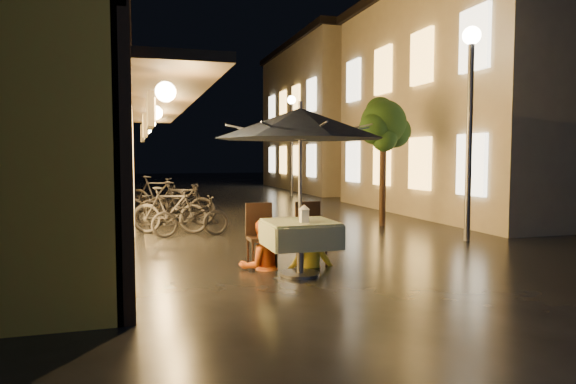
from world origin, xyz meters
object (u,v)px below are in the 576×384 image
object	(u,v)px
table_lantern	(304,213)
person_yellow	(310,221)
cafe_table	(300,234)
patio_umbrella	(300,124)
bicycle_0	(190,216)
streetlamp_near	(470,94)
person_orange	(261,221)

from	to	relation	value
table_lantern	person_yellow	distance (m)	0.81
cafe_table	patio_umbrella	xyz separation A→B (m)	(-0.00, -0.00, 1.56)
patio_umbrella	person_yellow	world-z (taller)	patio_umbrella
cafe_table	table_lantern	xyz separation A→B (m)	(0.00, -0.18, 0.33)
cafe_table	person_yellow	world-z (taller)	person_yellow
patio_umbrella	bicycle_0	distance (m)	4.52
streetlamp_near	person_yellow	bearing A→B (deg)	-160.34
cafe_table	patio_umbrella	world-z (taller)	patio_umbrella
cafe_table	patio_umbrella	bearing A→B (deg)	-176.42
table_lantern	person_orange	world-z (taller)	person_orange
person_yellow	streetlamp_near	bearing A→B (deg)	-158.24
streetlamp_near	cafe_table	size ratio (longest dim) A/B	4.27
patio_umbrella	person_yellow	xyz separation A→B (m)	(0.33, 0.53, -1.45)
cafe_table	patio_umbrella	distance (m)	1.56
cafe_table	person_yellow	bearing A→B (deg)	57.78
cafe_table	bicycle_0	distance (m)	4.18
cafe_table	bicycle_0	size ratio (longest dim) A/B	0.61
streetlamp_near	cafe_table	xyz separation A→B (m)	(-4.13, -1.88, -2.33)
streetlamp_near	person_orange	world-z (taller)	streetlamp_near
patio_umbrella	person_yellow	distance (m)	1.58
cafe_table	patio_umbrella	size ratio (longest dim) A/B	0.40
bicycle_0	person_yellow	bearing A→B (deg)	-161.18
person_yellow	person_orange	bearing A→B (deg)	-3.31
patio_umbrella	person_orange	distance (m)	1.60
person_orange	bicycle_0	xyz separation A→B (m)	(-0.71, 3.42, -0.29)
cafe_table	table_lantern	size ratio (longest dim) A/B	3.96
streetlamp_near	person_yellow	distance (m)	4.61
patio_umbrella	person_orange	bearing A→B (deg)	125.09
patio_umbrella	bicycle_0	size ratio (longest dim) A/B	1.51
streetlamp_near	table_lantern	bearing A→B (deg)	-153.50
person_orange	bicycle_0	bearing A→B (deg)	-83.15
streetlamp_near	table_lantern	size ratio (longest dim) A/B	16.92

